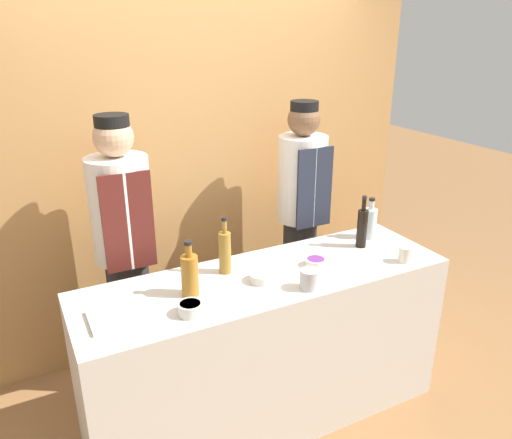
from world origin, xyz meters
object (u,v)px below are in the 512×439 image
Objects in this scene: sauce_bowl_red at (262,277)px; sauce_bowl_purple at (316,262)px; bottle_vinegar at (225,251)px; cutting_board at (121,315)px; sauce_bowl_yellow at (190,308)px; chef_left at (125,250)px; bottle_amber at (189,274)px; bottle_soy at (362,227)px; bottle_clear at (370,222)px; cup_cream at (405,255)px; cup_steel at (309,279)px; chef_right at (301,216)px.

sauce_bowl_purple is at bearing 3.44° from sauce_bowl_red.
cutting_board is at bearing -162.56° from bottle_vinegar.
sauce_bowl_yellow is 0.80m from chef_left.
cutting_board is (-1.09, -0.03, -0.01)m from sauce_bowl_purple.
cutting_board is 0.38m from bottle_amber.
bottle_soy reaches higher than bottle_clear.
bottle_soy is (1.18, 0.24, 0.09)m from sauce_bowl_yellow.
bottle_vinegar reaches higher than sauce_bowl_purple.
cup_cream is (0.08, -0.28, -0.08)m from bottle_soy.
bottle_amber is (0.06, 0.17, 0.08)m from sauce_bowl_yellow.
sauce_bowl_yellow is 0.45m from bottle_vinegar.
bottle_vinegar is at bearing 159.82° from cup_cream.
cutting_board is 0.70m from chef_left.
bottle_vinegar is at bearing 125.26° from sauce_bowl_red.
chef_right reaches higher than cup_steel.
cutting_board is 3.19× the size of cup_cream.
sauce_bowl_yellow is at bearing 178.29° from cup_cream.
bottle_soy is 1.23× the size of bottle_clear.
cutting_board is at bearing 174.20° from cup_cream.
chef_left reaches higher than cup_cream.
chef_right is (0.48, 0.84, -0.03)m from cup_steel.
bottle_vinegar is 0.93m from chef_right.
bottle_clear is at bearing 1.03° from bottle_vinegar.
bottle_amber is 2.80× the size of cup_steel.
bottle_vinegar is 0.65m from chef_left.
bottle_soy is at bearing 27.42° from cup_steel.
bottle_soy is at bearing 8.73° from sauce_bowl_red.
chef_right is (0.78, 0.48, -0.10)m from bottle_vinegar.
cup_cream is at bearing -20.18° from bottle_vinegar.
bottle_vinegar is (0.32, 0.31, 0.09)m from sauce_bowl_yellow.
chef_left is at bearing 129.85° from sauce_bowl_red.
sauce_bowl_purple is 0.51m from cup_cream.
bottle_clear is 1.50m from chef_left.
cup_steel is at bearing -4.34° from sauce_bowl_yellow.
chef_left is at bearing 97.92° from sauce_bowl_yellow.
chef_left is 1.00× the size of chef_right.
sauce_bowl_yellow is at bearing -168.31° from bottle_soy.
sauce_bowl_yellow is at bearing 175.66° from cup_steel.
sauce_bowl_red is 0.40× the size of bottle_soy.
sauce_bowl_yellow is 1.36m from bottle_clear.
bottle_amber reaches higher than cup_steel.
sauce_bowl_purple is 0.74m from bottle_amber.
bottle_clear is at bearing 32.77° from bottle_soy.
bottle_vinegar is 0.48m from cup_steel.
cutting_board is 0.89× the size of bottle_soy.
sauce_bowl_red is 0.41× the size of bottle_vinegar.
chef_left reaches higher than bottle_vinegar.
cup_steel is (0.18, -0.18, 0.03)m from sauce_bowl_red.
bottle_clear reaches higher than sauce_bowl_yellow.
cup_steel is at bearing -152.58° from bottle_soy.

